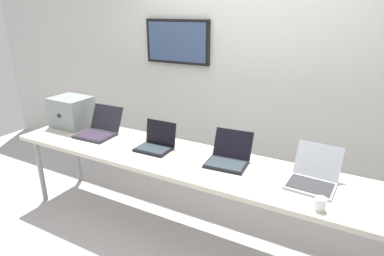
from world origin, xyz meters
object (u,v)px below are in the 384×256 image
Objects in this scene: laptop_station_0 at (100,129)px; coffee_mug at (320,204)px; workbench at (199,166)px; equipment_box at (72,112)px; laptop_station_1 at (156,143)px; laptop_station_2 at (229,156)px; laptop_station_3 at (313,176)px.

coffee_mug is (2.16, -0.32, -0.02)m from laptop_station_0.
workbench is 43.90× the size of coffee_mug.
laptop_station_1 is (1.14, -0.07, -0.10)m from equipment_box.
laptop_station_2 is at bearing -0.84° from equipment_box.
coffee_mug is at bearing -14.16° from workbench.
laptop_station_3 is (1.36, 0.03, 0.00)m from laptop_station_1.
equipment_box reaches higher than laptop_station_0.
laptop_station_2 is (1.39, 0.03, -0.00)m from laptop_station_0.
laptop_station_2 is at bearing 1.12° from laptop_station_0.
equipment_box is 1.83m from laptop_station_2.
laptop_station_3 is at bearing 106.40° from coffee_mug.
workbench is at bearing 165.84° from coffee_mug.
laptop_station_2 is at bearing 155.34° from coffee_mug.
equipment_box is at bearing 172.94° from laptop_station_0.
coffee_mug is (1.45, -0.30, -0.01)m from laptop_station_1.
laptop_station_3 is 0.35m from coffee_mug.
workbench is 1.17m from laptop_station_0.
laptop_station_1 reaches higher than workbench.
equipment_box is 2.63m from coffee_mug.
laptop_station_1 is 0.77× the size of laptop_station_3.
laptop_station_0 reaches higher than laptop_station_2.
laptop_station_1 is 1.49m from coffee_mug.
laptop_station_2 is at bearing 24.28° from workbench.
laptop_station_1 is 0.69m from laptop_station_2.
laptop_station_1 is 0.86× the size of laptop_station_2.
laptop_station_0 is 0.70m from laptop_station_1.
laptop_station_1 is at bearing 168.17° from coffee_mug.
laptop_station_2 is 0.89× the size of laptop_station_3.
laptop_station_3 reaches higher than laptop_station_1.
workbench is at bearing -155.72° from laptop_station_2.
workbench is 1.62m from equipment_box.
laptop_station_2 is at bearing 178.25° from laptop_station_3.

